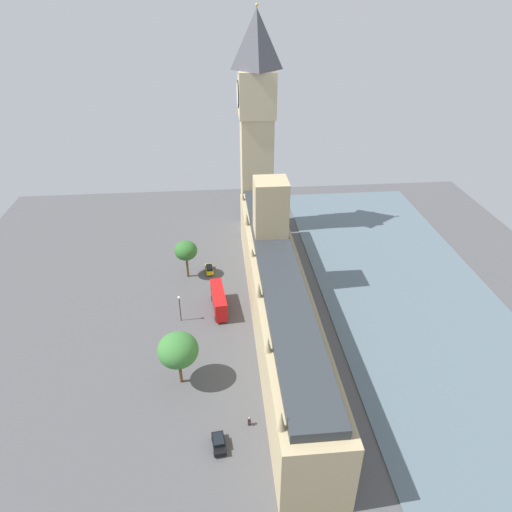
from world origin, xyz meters
name	(u,v)px	position (x,y,z in m)	size (l,w,h in m)	color
ground_plane	(268,326)	(0.00, 0.00, 0.00)	(150.00, 150.00, 0.00)	#4C4C4F
river_thames	(423,317)	(-33.32, 0.00, 0.12)	(39.25, 135.00, 0.25)	slate
parliament_building	(277,291)	(-1.99, -1.50, 7.71)	(10.25, 80.00, 26.48)	tan
clock_tower	(257,125)	(-1.84, -45.14, 29.80)	(9.46, 9.46, 57.55)	#CCBA8E
car_yellow_cab_midblock	(209,269)	(11.94, -22.18, 0.89)	(2.13, 4.57, 1.74)	gold
double_decker_bus_trailing	(219,300)	(9.92, -6.65, 2.63)	(3.53, 10.69, 4.75)	red
car_black_opposite_hall	(219,443)	(10.75, 28.10, 0.89)	(2.29, 4.27, 1.74)	black
pedestrian_near_tower	(249,421)	(5.79, 24.44, 0.75)	(0.65, 0.70, 1.68)	black
plane_tree_far_end	(186,251)	(17.13, -20.68, 7.17)	(5.38, 5.38, 9.52)	brown
plane_tree_under_trees	(178,350)	(17.12, 13.95, 7.41)	(7.06, 7.06, 10.43)	brown
street_lamp_kerbside	(180,304)	(17.99, -3.62, 4.33)	(0.56, 0.56, 6.19)	black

